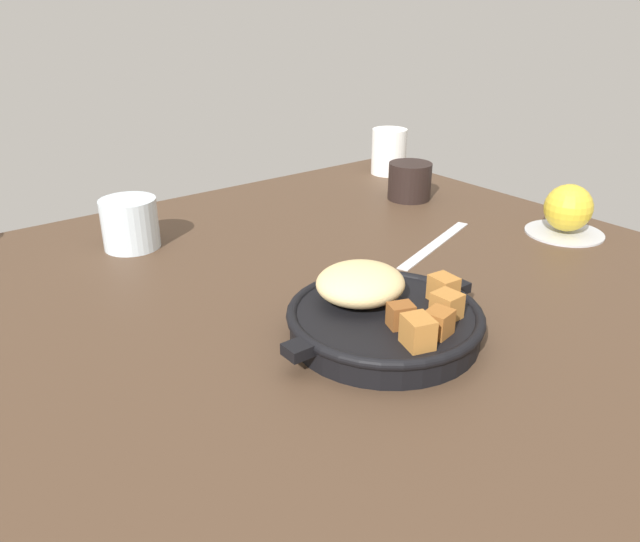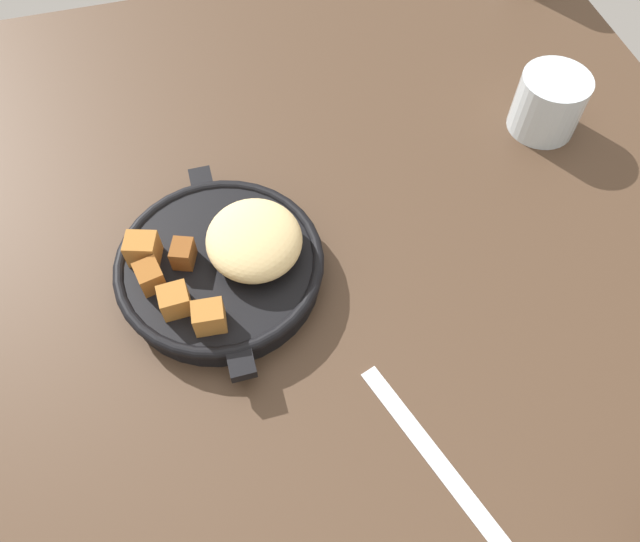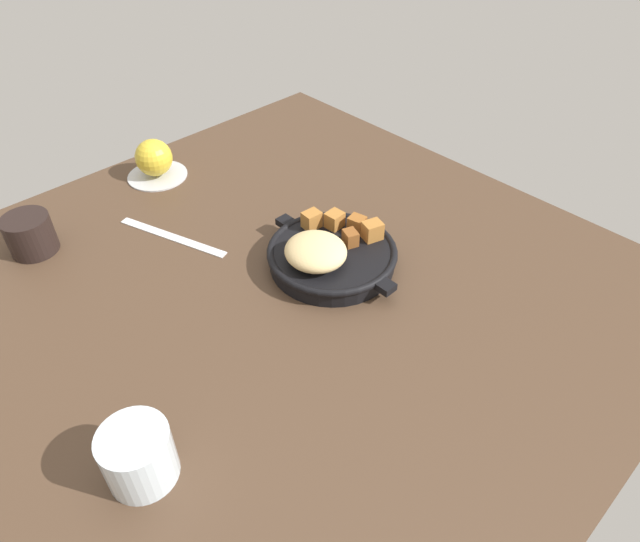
# 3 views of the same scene
# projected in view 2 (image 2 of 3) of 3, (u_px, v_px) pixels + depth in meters

# --- Properties ---
(ground_plane) EXTENTS (1.04, 1.01, 0.02)m
(ground_plane) POSITION_uv_depth(u_px,v_px,m) (310.00, 278.00, 0.65)
(ground_plane) COLOR #473323
(cast_iron_skillet) EXTENTS (0.25, 0.21, 0.07)m
(cast_iron_skillet) POSITION_uv_depth(u_px,v_px,m) (224.00, 263.00, 0.62)
(cast_iron_skillet) COLOR black
(cast_iron_skillet) RESTS_ON ground_plane
(butter_knife) EXTENTS (0.21, 0.09, 0.00)m
(butter_knife) POSITION_uv_depth(u_px,v_px,m) (443.00, 468.00, 0.53)
(butter_knife) COLOR silver
(butter_knife) RESTS_ON ground_plane
(water_glass_short) EXTENTS (0.08, 0.08, 0.07)m
(water_glass_short) POSITION_uv_depth(u_px,v_px,m) (549.00, 103.00, 0.72)
(water_glass_short) COLOR silver
(water_glass_short) RESTS_ON ground_plane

